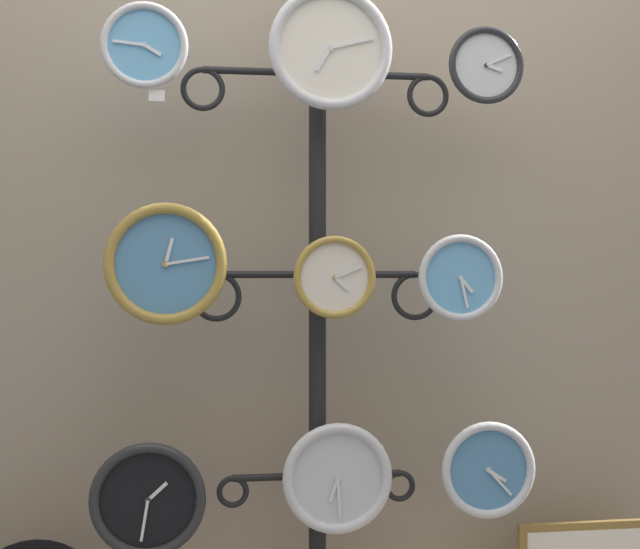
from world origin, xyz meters
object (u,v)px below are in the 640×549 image
clock_middle_center (334,277)px  clock_bottom_left (148,500)px  clock_middle_left (166,264)px  clock_bottom_right (488,470)px  clock_top_left (145,46)px  clock_bottom_center (337,478)px  clock_middle_right (460,278)px  clock_top_right (486,66)px  clock_top_center (331,48)px  display_stand (317,405)px

clock_middle_center → clock_bottom_left: size_ratio=0.74×
clock_middle_left → clock_bottom_right: (0.86, 0.01, -0.55)m
clock_top_left → clock_middle_left: clock_top_left is taller
clock_middle_left → clock_bottom_center: 0.72m
clock_bottom_center → clock_bottom_right: size_ratio=1.13×
clock_top_left → clock_middle_right: clock_top_left is taller
clock_top_left → clock_middle_right: 1.02m
clock_top_right → clock_top_center: bearing=-179.8°
clock_bottom_center → clock_middle_center: bearing=-125.3°
clock_bottom_right → clock_bottom_center: bearing=177.6°
clock_top_center → clock_bottom_center: 1.13m
clock_top_left → clock_bottom_right: size_ratio=0.85×
clock_top_center → clock_bottom_center: clock_top_center is taller
clock_top_right → clock_middle_right: size_ratio=0.90×
clock_bottom_left → clock_middle_left: bearing=-7.9°
clock_top_left → clock_bottom_left: (0.01, -0.01, -1.16)m
display_stand → clock_bottom_right: display_stand is taller
clock_top_center → clock_middle_left: bearing=-178.8°
display_stand → clock_middle_right: display_stand is taller
clock_top_center → clock_top_left: bearing=179.3°
clock_bottom_left → clock_bottom_right: clock_bottom_right is taller
display_stand → clock_middle_center: display_stand is taller
display_stand → clock_bottom_right: size_ratio=7.42×
clock_middle_center → clock_top_right: bearing=-0.9°
display_stand → clock_top_center: size_ratio=5.90×
clock_middle_right → clock_bottom_right: clock_middle_right is taller
clock_bottom_center → display_stand: bearing=116.5°
clock_middle_right → clock_top_center: bearing=-179.0°
display_stand → clock_middle_left: bearing=-164.3°
clock_top_center → clock_middle_left: 0.71m
clock_top_left → clock_top_center: size_ratio=0.68×
display_stand → clock_top_left: bearing=-167.8°
clock_middle_center → clock_middle_right: (0.34, -0.00, -0.00)m
clock_top_center → clock_bottom_right: 1.20m
clock_bottom_center → clock_bottom_right: 0.41m
clock_top_left → clock_bottom_right: 1.44m
clock_top_left → clock_middle_left: (0.05, -0.01, -0.56)m
clock_top_left → clock_middle_center: 0.77m
clock_top_left → clock_top_right: bearing=-0.3°
clock_top_left → clock_top_center: clock_top_center is taller
clock_top_left → clock_top_center: 0.48m
clock_bottom_left → clock_bottom_center: clock_bottom_center is taller
clock_bottom_right → display_stand: bearing=167.5°
clock_top_right → clock_bottom_right: 1.09m
clock_top_left → clock_bottom_center: clock_top_left is taller
display_stand → clock_top_right: display_stand is taller
clock_middle_center → clock_top_left: bearing=-179.8°
clock_top_left → clock_middle_right: (0.83, 0.00, -0.59)m
clock_bottom_right → clock_top_center: bearing=-179.3°
display_stand → clock_middle_center: size_ratio=8.85×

